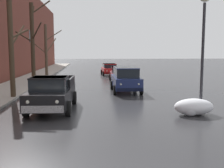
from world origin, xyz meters
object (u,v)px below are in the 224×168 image
object	(u,v)px
sedan_red_parked_far_down_block	(110,69)
street_lamp_post	(203,48)
bare_tree_second_along_sidewalk	(12,39)
sedan_maroon_parked_kerbside_mid	(119,74)
bare_tree_far_down_block	(46,50)
pickup_truck_black_approaching_near_lane	(52,93)
suv_darkblue_parked_kerbside_close	(126,78)
bare_tree_mid_block	(33,42)

from	to	relation	value
sedan_red_parked_far_down_block	street_lamp_post	world-z (taller)	street_lamp_post
bare_tree_second_along_sidewalk	sedan_maroon_parked_kerbside_mid	size ratio (longest dim) A/B	1.72
bare_tree_far_down_block	pickup_truck_black_approaching_near_lane	size ratio (longest dim) A/B	1.19
bare_tree_second_along_sidewalk	suv_darkblue_parked_kerbside_close	bearing A→B (deg)	16.88
sedan_maroon_parked_kerbside_mid	sedan_red_parked_far_down_block	xyz separation A→B (m)	(-0.48, 6.94, -0.00)
pickup_truck_black_approaching_near_lane	bare_tree_second_along_sidewalk	bearing A→B (deg)	127.94
sedan_red_parked_far_down_block	sedan_maroon_parked_kerbside_mid	bearing A→B (deg)	-86.07
bare_tree_far_down_block	bare_tree_second_along_sidewalk	bearing A→B (deg)	-89.87
bare_tree_mid_block	bare_tree_far_down_block	size ratio (longest dim) A/B	1.23
bare_tree_far_down_block	sedan_maroon_parked_kerbside_mid	world-z (taller)	bare_tree_far_down_block
pickup_truck_black_approaching_near_lane	street_lamp_post	bearing A→B (deg)	-6.18
suv_darkblue_parked_kerbside_close	sedan_maroon_parked_kerbside_mid	world-z (taller)	suv_darkblue_parked_kerbside_close
suv_darkblue_parked_kerbside_close	street_lamp_post	size ratio (longest dim) A/B	0.80
bare_tree_second_along_sidewalk	suv_darkblue_parked_kerbside_close	distance (m)	8.22
bare_tree_second_along_sidewalk	bare_tree_far_down_block	distance (m)	13.33
suv_darkblue_parked_kerbside_close	street_lamp_post	world-z (taller)	street_lamp_post
suv_darkblue_parked_kerbside_close	sedan_red_parked_far_down_block	distance (m)	13.99
bare_tree_mid_block	suv_darkblue_parked_kerbside_close	world-z (taller)	bare_tree_mid_block
bare_tree_mid_block	pickup_truck_black_approaching_near_lane	size ratio (longest dim) A/B	1.46
suv_darkblue_parked_kerbside_close	sedan_red_parked_far_down_block	world-z (taller)	suv_darkblue_parked_kerbside_close
bare_tree_second_along_sidewalk	sedan_red_parked_far_down_block	distance (m)	18.03
bare_tree_mid_block	sedan_red_parked_far_down_block	xyz separation A→B (m)	(7.28, 9.95, -2.98)
bare_tree_mid_block	street_lamp_post	size ratio (longest dim) A/B	1.32
suv_darkblue_parked_kerbside_close	sedan_maroon_parked_kerbside_mid	bearing A→B (deg)	87.45
bare_tree_second_along_sidewalk	pickup_truck_black_approaching_near_lane	xyz separation A→B (m)	(2.86, -3.67, -2.87)
bare_tree_second_along_sidewalk	bare_tree_mid_block	distance (m)	6.28
bare_tree_mid_block	bare_tree_second_along_sidewalk	bearing A→B (deg)	-89.66
bare_tree_far_down_block	pickup_truck_black_approaching_near_lane	xyz separation A→B (m)	(2.89, -16.99, -2.18)
pickup_truck_black_approaching_near_lane	suv_darkblue_parked_kerbside_close	world-z (taller)	suv_darkblue_parked_kerbside_close
suv_darkblue_parked_kerbside_close	bare_tree_far_down_block	bearing A→B (deg)	123.91
bare_tree_second_along_sidewalk	sedan_maroon_parked_kerbside_mid	xyz separation A→B (m)	(7.72, 9.29, -2.99)
sedan_maroon_parked_kerbside_mid	pickup_truck_black_approaching_near_lane	bearing A→B (deg)	-110.55
bare_tree_mid_block	suv_darkblue_parked_kerbside_close	xyz separation A→B (m)	(7.45, -4.03, -2.75)
bare_tree_second_along_sidewalk	sedan_maroon_parked_kerbside_mid	world-z (taller)	bare_tree_second_along_sidewalk
sedan_red_parked_far_down_block	suv_darkblue_parked_kerbside_close	bearing A→B (deg)	-89.33
pickup_truck_black_approaching_near_lane	sedan_maroon_parked_kerbside_mid	xyz separation A→B (m)	(4.86, 12.96, -0.13)
bare_tree_far_down_block	sedan_maroon_parked_kerbside_mid	xyz separation A→B (m)	(7.75, -4.02, -2.30)
bare_tree_far_down_block	street_lamp_post	distance (m)	20.58
pickup_truck_black_approaching_near_lane	bare_tree_mid_block	bearing A→B (deg)	106.24
sedan_red_parked_far_down_block	pickup_truck_black_approaching_near_lane	bearing A→B (deg)	-102.42
bare_tree_mid_block	sedan_red_parked_far_down_block	size ratio (longest dim) A/B	1.66
bare_tree_second_along_sidewalk	sedan_maroon_parked_kerbside_mid	bearing A→B (deg)	50.27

